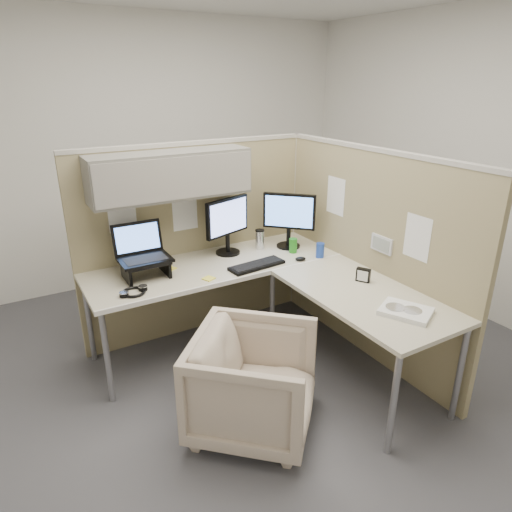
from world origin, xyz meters
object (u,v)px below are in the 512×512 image
monitor_left (227,222)px  office_chair (254,378)px  keyboard (257,265)px  desk (267,281)px

monitor_left → office_chair: bearing=-128.6°
monitor_left → keyboard: 0.46m
monitor_left → keyboard: bearing=-99.6°
desk → keyboard: 0.20m
desk → keyboard: size_ratio=4.48×
monitor_left → desk: bearing=-104.6°
desk → monitor_left: size_ratio=4.29×
office_chair → monitor_left: size_ratio=1.57×
keyboard → office_chair: bearing=-127.0°
desk → office_chair: 0.80m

